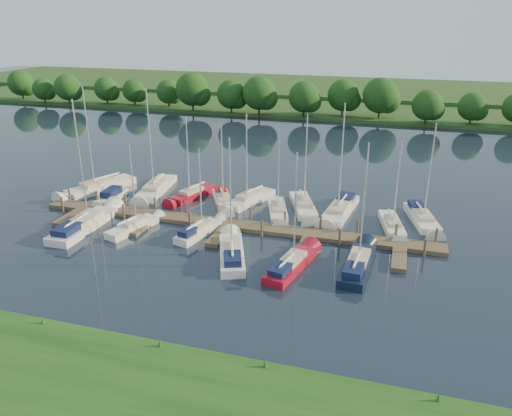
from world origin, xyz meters
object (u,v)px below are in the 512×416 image
(sailboat_n_0, at_px, (97,189))
(sailboat_n_5, at_px, (249,201))
(motorboat, at_px, (111,198))
(sailboat_s_2, at_px, (200,232))
(dock, at_px, (227,227))

(sailboat_n_0, height_order, sailboat_n_5, sailboat_n_0)
(sailboat_n_0, distance_m, sailboat_n_5, 18.12)
(motorboat, distance_m, sailboat_s_2, 14.03)
(dock, distance_m, sailboat_n_5, 7.10)
(sailboat_n_5, bearing_deg, sailboat_s_2, 98.37)
(dock, height_order, sailboat_s_2, sailboat_s_2)
(dock, relative_size, sailboat_n_5, 3.90)
(dock, xyz_separation_m, sailboat_s_2, (-2.03, -2.01, 0.13))
(motorboat, bearing_deg, sailboat_n_5, -169.26)
(motorboat, bearing_deg, sailboat_n_0, -38.11)
(motorboat, bearing_deg, sailboat_s_2, 153.87)
(sailboat_s_2, bearing_deg, dock, 58.88)
(sailboat_n_0, bearing_deg, sailboat_n_5, -153.22)
(sailboat_n_0, relative_size, sailboat_n_5, 1.22)
(dock, bearing_deg, sailboat_n_0, 161.89)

